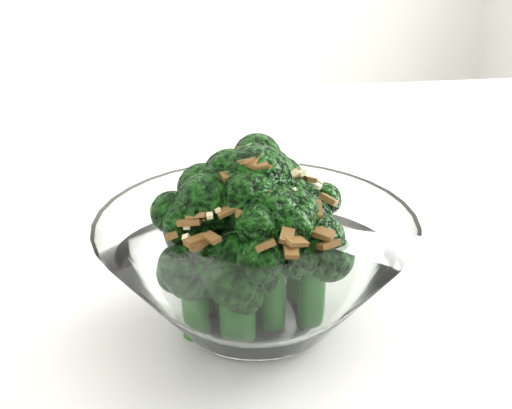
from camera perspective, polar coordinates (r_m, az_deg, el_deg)
name	(u,v)px	position (r m, az deg, el deg)	size (l,w,h in m)	color
table	(263,292)	(0.62, 0.59, -7.00)	(1.39, 1.13, 0.75)	white
broccoli_dish	(254,258)	(0.43, -0.17, -4.29)	(0.19, 0.19, 0.12)	white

